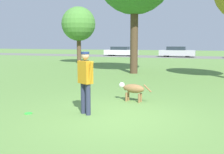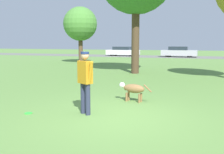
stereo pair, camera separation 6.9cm
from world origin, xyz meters
TOP-DOWN VIEW (x-y plane):
  - ground_plane at (0.00, 0.00)m, footprint 120.00×120.00m
  - far_road_strip at (0.00, 29.41)m, footprint 120.00×6.00m
  - person at (-0.82, 0.03)m, footprint 0.62×0.41m
  - dog at (-0.03, 1.90)m, footprint 1.13×0.40m
  - frisbee at (-2.30, -0.44)m, footprint 0.21×0.21m
  - tree_far_left at (-8.76, 15.96)m, footprint 3.11×3.11m
  - parked_car_white at (-8.82, 29.54)m, footprint 4.62×1.86m
  - parked_car_silver at (-1.01, 29.12)m, footprint 4.58×1.79m

SIDE VIEW (x-z plane):
  - ground_plane at x=0.00m, z-range 0.00..0.00m
  - far_road_strip at x=0.00m, z-range 0.00..0.01m
  - frisbee at x=-2.30m, z-range 0.00..0.02m
  - dog at x=-0.03m, z-range 0.11..0.71m
  - parked_car_white at x=-8.82m, z-range -0.01..1.31m
  - parked_car_silver at x=-1.01m, z-range -0.01..1.37m
  - person at x=-0.82m, z-range 0.15..1.81m
  - tree_far_left at x=-8.76m, z-range 0.99..6.15m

